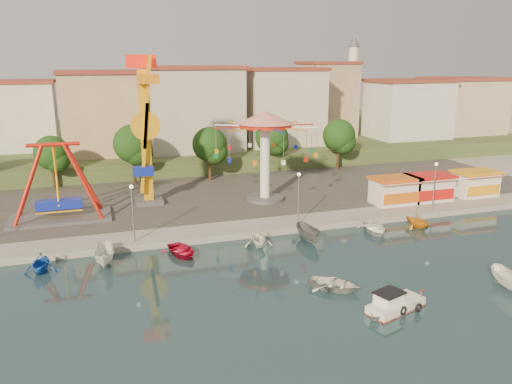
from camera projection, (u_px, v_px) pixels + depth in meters
name	position (u px, v px, depth m)	size (l,w,h in m)	color
ground	(265.00, 297.00, 35.78)	(200.00, 200.00, 0.00)	#122833
quay_deck	(156.00, 151.00, 92.68)	(200.00, 100.00, 0.60)	#9E998E
asphalt_pad	(187.00, 190.00, 63.20)	(90.00, 28.00, 0.01)	#4C4944
hill_terrace	(152.00, 141.00, 96.97)	(200.00, 60.00, 3.00)	#384C26
pirate_ship_ride	(57.00, 184.00, 50.49)	(10.00, 5.00, 8.00)	#59595E
kamikaze_tower	(146.00, 134.00, 55.10)	(3.25, 3.10, 16.50)	#59595E
wave_swinger	(265.00, 136.00, 56.66)	(11.60, 11.60, 10.40)	#59595E
booth_left	(394.00, 190.00, 56.82)	(5.40, 3.78, 3.08)	white
booth_mid	(429.00, 187.00, 58.23)	(5.40, 3.78, 3.08)	white
booth_right	(475.00, 183.00, 60.23)	(5.40, 3.78, 3.08)	white
lamp_post_1	(133.00, 215.00, 44.52)	(0.14, 0.14, 5.00)	#59595E
lamp_post_2	(298.00, 200.00, 49.36)	(0.14, 0.14, 5.00)	#59595E
lamp_post_3	(434.00, 188.00, 54.19)	(0.14, 0.14, 5.00)	#59595E
tree_1	(52.00, 153.00, 62.93)	(4.35, 4.35, 6.80)	#382314
tree_2	(133.00, 144.00, 65.37)	(5.02, 5.02, 7.85)	#382314
tree_3	(210.00, 144.00, 67.16)	(4.68, 4.68, 7.32)	#382314
tree_4	(272.00, 137.00, 72.88)	(4.86, 4.86, 7.60)	#382314
tree_5	(339.00, 136.00, 74.24)	(4.83, 4.83, 7.54)	#382314
building_1	(19.00, 124.00, 74.71)	(12.33, 9.01, 8.63)	silver
building_2	(109.00, 112.00, 78.88)	(11.95, 9.28, 11.23)	tan
building_3	(199.00, 118.00, 80.40)	(12.59, 10.50, 9.20)	beige
building_4	(270.00, 113.00, 87.58)	(10.75, 9.23, 9.24)	beige
building_5	(343.00, 106.00, 89.63)	(12.77, 10.96, 11.21)	tan
building_6	(405.00, 102.00, 91.61)	(8.23, 8.98, 12.36)	silver
building_7	(440.00, 108.00, 100.18)	(11.59, 10.93, 8.76)	beige
minaret	(352.00, 83.00, 93.10)	(2.80, 2.80, 18.00)	silver
cabin_motorboat	(394.00, 305.00, 33.75)	(4.63, 2.91, 1.53)	white
rowboat_a	(335.00, 284.00, 36.90)	(2.74, 3.84, 0.80)	silver
rowboat_b	(384.00, 310.00, 33.22)	(2.36, 3.31, 0.69)	silver
skiff	(510.00, 281.00, 36.67)	(1.47, 3.92, 1.51)	white
moored_boat_1	(40.00, 263.00, 39.86)	(2.59, 3.00, 1.58)	#144DB6
moored_boat_2	(105.00, 255.00, 41.35)	(1.55, 4.13, 1.59)	silver
moored_boat_3	(182.00, 251.00, 43.39)	(2.80, 3.92, 0.81)	red
moored_boat_4	(258.00, 238.00, 45.41)	(2.63, 3.04, 1.60)	white
moored_boat_5	(308.00, 233.00, 46.92)	(1.45, 3.85, 1.49)	#5B5B60
moored_boat_6	(375.00, 228.00, 49.17)	(2.95, 4.14, 0.86)	white
moored_boat_7	(418.00, 220.00, 50.57)	(2.58, 2.99, 1.57)	orange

